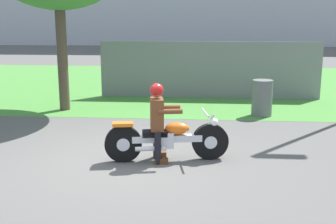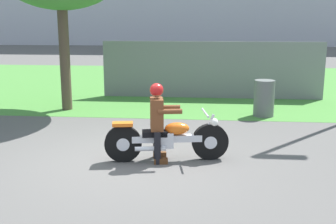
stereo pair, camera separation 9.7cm
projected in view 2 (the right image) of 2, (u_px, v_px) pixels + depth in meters
ground at (128, 161)px, 7.62m from camera, size 120.00×120.00×0.00m
grass_verge at (172, 84)px, 16.65m from camera, size 60.00×12.00×0.01m
motorcycle_lead at (167, 139)px, 7.58m from camera, size 2.21×0.72×0.89m
rider_lead at (158, 116)px, 7.47m from camera, size 0.60×0.52×1.41m
trash_can at (264, 98)px, 11.03m from camera, size 0.53×0.53×0.95m
fence_segment at (212, 70)px, 13.49m from camera, size 7.00×0.06×1.80m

